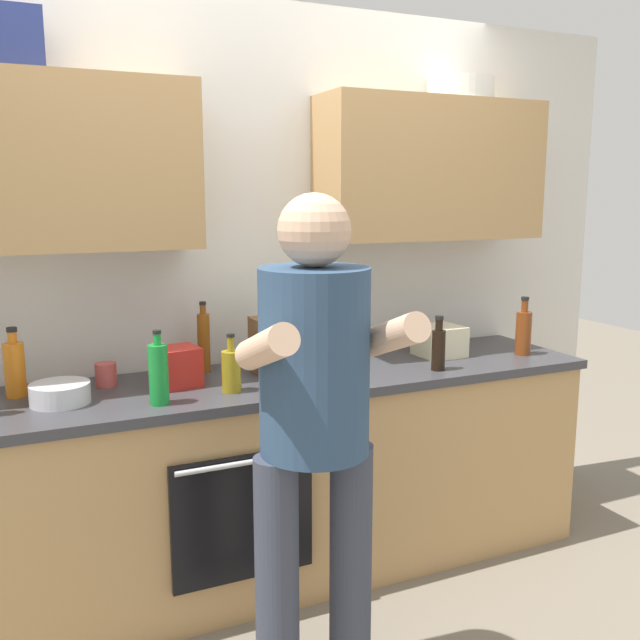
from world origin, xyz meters
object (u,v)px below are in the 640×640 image
Objects in this scene: bottle_soda at (159,373)px; grocery_bag_crisps at (178,367)px; mixing_bowl at (60,393)px; bottle_soy at (438,347)px; bottle_syrup at (204,341)px; bottle_vinegar at (523,332)px; potted_herb at (322,330)px; knife_block at (264,345)px; bottle_water at (271,362)px; grocery_bag_rice at (440,341)px; bottle_oil at (231,370)px; bottle_juice at (15,368)px; person_standing at (315,417)px; cup_ceramic at (106,375)px.

bottle_soda reaches higher than grocery_bag_crisps.
bottle_soy is at bearing -5.96° from mixing_bowl.
bottle_syrup is 1.52m from bottle_vinegar.
knife_block is at bearing 177.76° from potted_herb.
potted_herb is at bearing 36.63° from bottle_water.
grocery_bag_rice is 1.25× the size of grocery_bag_crisps.
bottle_oil is 1.16× the size of grocery_bag_rice.
bottle_soy is at bearing -32.44° from potted_herb.
bottle_oil is at bearing -87.78° from bottle_syrup.
bottle_water is 0.97m from bottle_juice.
mixing_bowl is at bearing 154.39° from bottle_soda.
bottle_juice is 1.86m from grocery_bag_rice.
bottle_syrup reaches higher than bottle_soy.
knife_block is at bearing 79.83° from person_standing.
bottle_vinegar reaches higher than bottle_soda.
cup_ceramic is (-0.44, 0.29, -0.04)m from bottle_oil.
bottle_juice reaches higher than grocery_bag_crisps.
grocery_bag_crisps is at bearing 175.18° from bottle_vinegar.
potted_herb is 0.67m from grocery_bag_crisps.
bottle_vinegar is at bearing -12.12° from bottle_syrup.
bottle_soy is at bearing -10.86° from bottle_juice.
grocery_bag_crisps reaches higher than grocery_bag_rice.
bottle_oil is at bearing -45.02° from grocery_bag_crisps.
bottle_syrup is (0.28, 0.40, 0.02)m from bottle_soda.
person_standing reaches higher than bottle_juice.
grocery_bag_crisps is (-0.32, 0.20, -0.03)m from bottle_water.
mixing_bowl is (-0.62, 0.11, -0.05)m from bottle_oil.
knife_block reaches higher than bottle_water.
mixing_bowl is at bearing -171.66° from knife_block.
knife_block is at bearing 28.91° from bottle_soda.
grocery_bag_crisps is at bearing -170.33° from knife_block.
bottle_vinegar is 1.92m from cup_ceramic.
bottle_soy is (1.22, -0.00, -0.02)m from bottle_soda.
bottle_water is at bearing -27.94° from cup_ceramic.
bottle_soda reaches higher than bottle_juice.
bottle_water is 0.38m from grocery_bag_crisps.
bottle_soda is at bearing -119.11° from grocery_bag_crisps.
person_standing is 0.67m from bottle_oil.
grocery_bag_crisps is (0.60, -0.11, -0.03)m from bottle_juice.
bottle_soy is (0.77, -0.02, -0.01)m from bottle_water.
bottle_soda is 0.25m from grocery_bag_crisps.
cup_ceramic is 0.94m from potted_herb.
grocery_bag_crisps is (0.12, 0.22, -0.04)m from bottle_soda.
knife_block is (0.99, -0.04, 0.01)m from bottle_juice.
grocery_bag_crisps is (-0.16, -0.18, -0.06)m from bottle_syrup.
bottle_juice is 0.95× the size of potted_herb.
bottle_vinegar is at bearing -4.82° from grocery_bag_crisps.
bottle_soda reaches higher than bottle_soy.
cup_ceramic is at bearing 175.97° from grocery_bag_rice.
potted_herb is at bearing 19.17° from bottle_soda.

